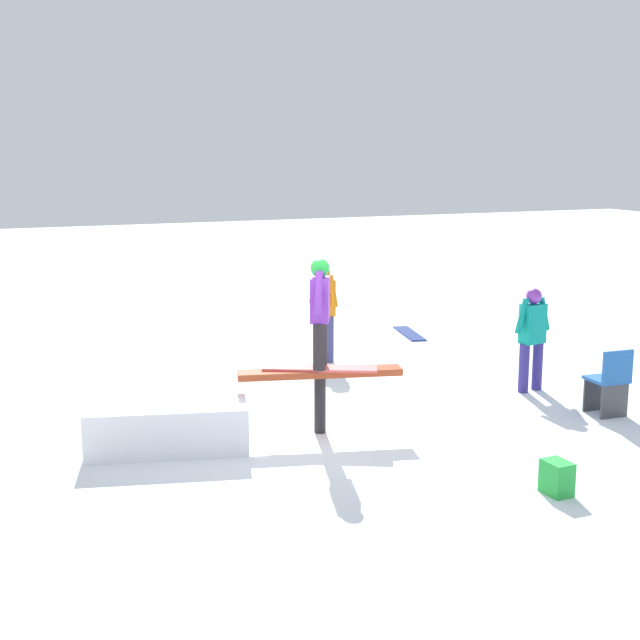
{
  "coord_description": "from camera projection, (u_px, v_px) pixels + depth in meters",
  "views": [
    {
      "loc": [
        -3.97,
        -9.47,
        3.38
      ],
      "look_at": [
        0.0,
        0.0,
        1.38
      ],
      "focal_mm": 50.0,
      "sensor_mm": 36.0,
      "label": 1
    }
  ],
  "objects": [
    {
      "name": "snow_kicker_ramp",
      "position": [
        168.0,
        418.0,
        10.41
      ],
      "size": [
        2.11,
        1.89,
        0.54
      ],
      "primitive_type": "cube",
      "rotation": [
        0.0,
        0.0,
        -0.25
      ],
      "color": "white",
      "rests_on": "ground"
    },
    {
      "name": "folding_chair",
      "position": [
        609.0,
        384.0,
        11.33
      ],
      "size": [
        0.46,
        0.46,
        0.88
      ],
      "rotation": [
        0.0,
        0.0,
        3.09
      ],
      "color": "#3F3F44",
      "rests_on": "ground"
    },
    {
      "name": "ground_plane",
      "position": [
        320.0,
        432.0,
        10.73
      ],
      "size": [
        60.0,
        60.0,
        0.0
      ],
      "primitive_type": "plane",
      "color": "white"
    },
    {
      "name": "backpack_on_snow",
      "position": [
        557.0,
        478.0,
        8.79
      ],
      "size": [
        0.23,
        0.31,
        0.34
      ],
      "primitive_type": "cube",
      "rotation": [
        0.0,
        0.0,
        1.61
      ],
      "color": "green",
      "rests_on": "ground"
    },
    {
      "name": "bystander_teal",
      "position": [
        532.0,
        334.0,
        12.39
      ],
      "size": [
        0.65,
        0.26,
        1.46
      ],
      "rotation": [
        0.0,
        0.0,
        0.17
      ],
      "color": "navy",
      "rests_on": "ground"
    },
    {
      "name": "main_rider_on_rail",
      "position": [
        320.0,
        315.0,
        10.45
      ],
      "size": [
        1.34,
        0.87,
        1.33
      ],
      "rotation": [
        0.0,
        0.0,
        -0.47
      ],
      "color": "#EA5956",
      "rests_on": "rail_feature"
    },
    {
      "name": "rail_feature",
      "position": [
        320.0,
        380.0,
        10.6
      ],
      "size": [
        1.97,
        0.75,
        0.78
      ],
      "rotation": [
        0.0,
        0.0,
        -0.25
      ],
      "color": "black",
      "rests_on": "ground"
    },
    {
      "name": "bystander_orange",
      "position": [
        323.0,
        308.0,
        14.16
      ],
      "size": [
        0.32,
        0.63,
        1.54
      ],
      "rotation": [
        0.0,
        0.0,
        5.07
      ],
      "color": "#3A3D6D",
      "rests_on": "ground"
    },
    {
      "name": "loose_snowboard_navy",
      "position": [
        409.0,
        334.0,
        16.33
      ],
      "size": [
        0.54,
        1.3,
        0.02
      ],
      "primitive_type": "cube",
      "rotation": [
        0.0,
        0.0,
        1.36
      ],
      "color": "navy",
      "rests_on": "ground"
    }
  ]
}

